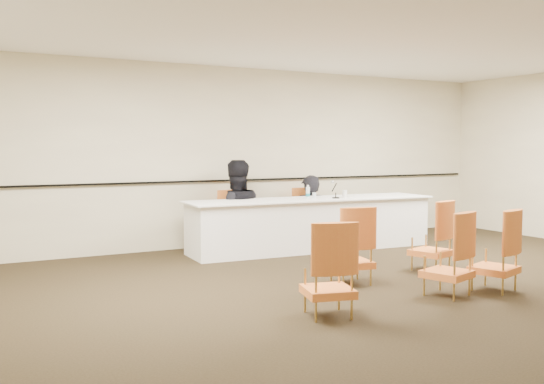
% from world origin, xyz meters
% --- Properties ---
extents(floor, '(10.00, 10.00, 0.00)m').
position_xyz_m(floor, '(0.00, 0.00, 0.00)').
color(floor, black).
rests_on(floor, ground).
extents(ceiling, '(10.00, 10.00, 0.00)m').
position_xyz_m(ceiling, '(0.00, 0.00, 3.00)').
color(ceiling, white).
rests_on(ceiling, ground).
extents(wall_back, '(10.00, 0.04, 3.00)m').
position_xyz_m(wall_back, '(0.00, 4.00, 1.50)').
color(wall_back, '#EFE6BC').
rests_on(wall_back, ground).
extents(wall_rail, '(9.80, 0.04, 0.03)m').
position_xyz_m(wall_rail, '(0.00, 3.96, 1.10)').
color(wall_rail, black).
rests_on(wall_rail, wall_back).
extents(panel_table, '(4.20, 1.20, 0.83)m').
position_xyz_m(panel_table, '(0.63, 2.93, 0.42)').
color(panel_table, white).
rests_on(panel_table, ground).
extents(panelist_main, '(0.68, 0.51, 1.68)m').
position_xyz_m(panelist_main, '(0.95, 3.51, 0.34)').
color(panelist_main, black).
rests_on(panelist_main, ground).
extents(panelist_main_chair, '(0.53, 0.53, 0.95)m').
position_xyz_m(panelist_main_chair, '(0.95, 3.51, 0.47)').
color(panelist_main_chair, '#D95527').
rests_on(panelist_main_chair, ground).
extents(panelist_second, '(1.07, 0.92, 1.92)m').
position_xyz_m(panelist_second, '(-0.42, 3.59, 0.49)').
color(panelist_second, black).
rests_on(panelist_second, ground).
extents(panelist_second_chair, '(0.53, 0.53, 0.95)m').
position_xyz_m(panelist_second_chair, '(-0.42, 3.59, 0.47)').
color(panelist_second_chair, '#D95527').
rests_on(panelist_second_chair, ground).
extents(papers, '(0.31, 0.23, 0.00)m').
position_xyz_m(papers, '(1.20, 2.86, 0.83)').
color(papers, silver).
rests_on(papers, panel_table).
extents(microphone, '(0.15, 0.23, 0.29)m').
position_xyz_m(microphone, '(0.98, 2.75, 0.98)').
color(microphone, black).
rests_on(microphone, panel_table).
extents(water_bottle, '(0.07, 0.07, 0.22)m').
position_xyz_m(water_bottle, '(0.54, 2.89, 0.94)').
color(water_bottle, '#16707D').
rests_on(water_bottle, panel_table).
extents(drinking_glass, '(0.08, 0.08, 0.10)m').
position_xyz_m(drinking_glass, '(0.66, 2.88, 0.88)').
color(drinking_glass, silver).
rests_on(drinking_glass, panel_table).
extents(coffee_cup, '(0.09, 0.09, 0.12)m').
position_xyz_m(coffee_cup, '(1.18, 2.78, 0.89)').
color(coffee_cup, silver).
rests_on(coffee_cup, panel_table).
extents(aud_chair_front_mid, '(0.58, 0.58, 0.95)m').
position_xyz_m(aud_chair_front_mid, '(-0.26, 0.61, 0.47)').
color(aud_chair_front_mid, '#D95527').
rests_on(aud_chair_front_mid, ground).
extents(aud_chair_front_right, '(0.63, 0.63, 0.95)m').
position_xyz_m(aud_chair_front_right, '(1.15, 0.73, 0.47)').
color(aud_chair_front_right, '#D95527').
rests_on(aud_chair_front_right, ground).
extents(aud_chair_back_left, '(0.61, 0.61, 0.95)m').
position_xyz_m(aud_chair_back_left, '(-1.30, -0.45, 0.47)').
color(aud_chair_back_left, '#D95527').
rests_on(aud_chair_back_left, ground).
extents(aud_chair_back_mid, '(0.63, 0.63, 0.95)m').
position_xyz_m(aud_chair_back_mid, '(0.33, -0.39, 0.47)').
color(aud_chair_back_mid, '#D95527').
rests_on(aud_chair_back_mid, ground).
extents(aud_chair_back_right, '(0.63, 0.63, 0.95)m').
position_xyz_m(aud_chair_back_right, '(0.99, -0.48, 0.47)').
color(aud_chair_back_right, '#D95527').
rests_on(aud_chair_back_right, ground).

